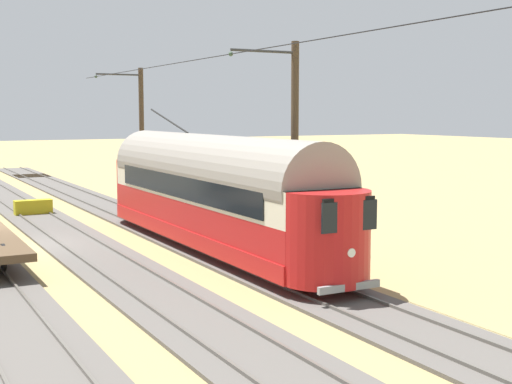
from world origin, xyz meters
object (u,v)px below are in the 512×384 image
catenary_pole_foreground (141,133)px  switch_stand (127,193)px  catenary_pole_mid_near (293,144)px  vintage_streetcar (212,190)px  track_end_bumper (33,208)px

catenary_pole_foreground → switch_stand: (1.24, 1.23, -3.27)m
switch_stand → catenary_pole_mid_near: bearing=94.6°
vintage_streetcar → catenary_pole_foreground: catenary_pole_foreground is taller
catenary_pole_mid_near → track_end_bumper: (6.58, -13.99, -3.57)m
vintage_streetcar → catenary_pole_mid_near: size_ratio=2.27×
switch_stand → track_end_bumper: switch_stand is taller
catenary_pole_foreground → track_end_bumper: catenary_pole_foreground is taller
switch_stand → catenary_pole_foreground: bearing=-135.2°
catenary_pole_mid_near → track_end_bumper: size_ratio=4.24×
catenary_pole_foreground → track_end_bumper: size_ratio=4.24×
catenary_pole_mid_near → track_end_bumper: catenary_pole_mid_near is taller
vintage_streetcar → catenary_pole_mid_near: bearing=147.6°
vintage_streetcar → switch_stand: bearing=-95.1°
catenary_pole_foreground → catenary_pole_mid_near: same height
catenary_pole_mid_near → track_end_bumper: bearing=-64.8°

